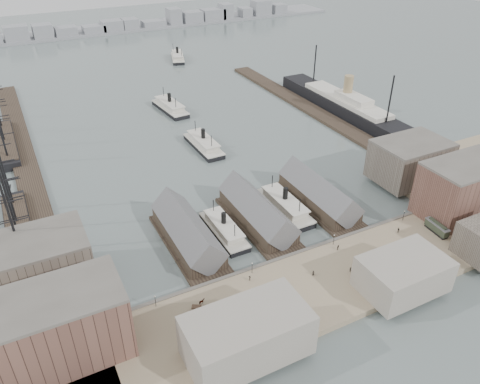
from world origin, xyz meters
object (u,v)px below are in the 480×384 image
horse_cart_left (201,303)px  ocean_steamer (346,106)px  horse_cart_center (281,284)px  horse_cart_right (399,263)px  ferry_docked_west (224,229)px  tram (437,228)px

horse_cart_left → ocean_steamer: bearing=-21.1°
horse_cart_left → horse_cart_center: bearing=-67.3°
horse_cart_left → horse_cart_center: (23.79, -3.61, -0.01)m
horse_cart_right → ocean_steamer: bearing=-35.3°
horse_cart_center → horse_cart_right: bearing=-89.8°
ferry_docked_west → ocean_steamer: bearing=32.9°
ocean_steamer → horse_cart_left: (-125.94, -96.86, -1.66)m
tram → horse_cart_center: (-59.92, 1.58, -0.92)m
ferry_docked_west → horse_cart_left: 35.73m
horse_cart_center → ocean_steamer: bearing=-32.2°
ocean_steamer → tram: 110.44m
ferry_docked_west → tram: 71.47m
tram → horse_cart_left: size_ratio=2.06×
tram → horse_cart_right: (-22.98, -6.99, -0.89)m
ocean_steamer → horse_cart_right: size_ratio=22.04×
ferry_docked_west → horse_cart_right: (39.79, -41.12, 0.69)m
ocean_steamer → ferry_docked_west: bearing=-147.1°
tram → horse_cart_right: size_ratio=2.04×
ocean_steamer → horse_cart_right: (-65.21, -109.03, -1.64)m
horse_cart_right → ferry_docked_west: bearing=39.6°
ferry_docked_west → horse_cart_right: size_ratio=5.44×
horse_cart_center → horse_cart_right: (36.94, -8.57, 0.03)m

